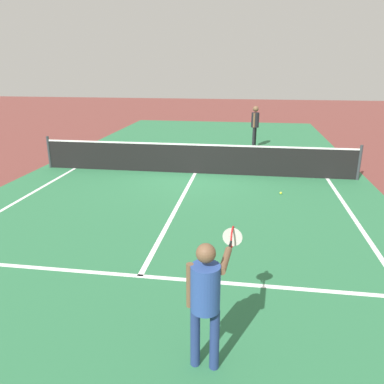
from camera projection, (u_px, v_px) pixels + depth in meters
ground_plane at (195, 173)px, 12.20m from camera, size 60.00×60.00×0.00m
court_surface_inbounds at (195, 173)px, 12.20m from camera, size 10.62×24.40×0.00m
line_service_near at (140, 276)px, 6.20m from camera, size 8.22×0.10×0.01m
line_center_service at (177, 208)px, 9.20m from camera, size 0.10×6.40×0.01m
net at (195, 158)px, 12.05m from camera, size 10.06×0.09×1.07m
player_near at (206, 293)px, 4.07m from camera, size 0.57×1.15×1.54m
player_far at (255, 122)px, 15.77m from camera, size 0.32×0.41×1.74m
tennis_ball_near_net at (281, 193)px, 10.18m from camera, size 0.07×0.07×0.07m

